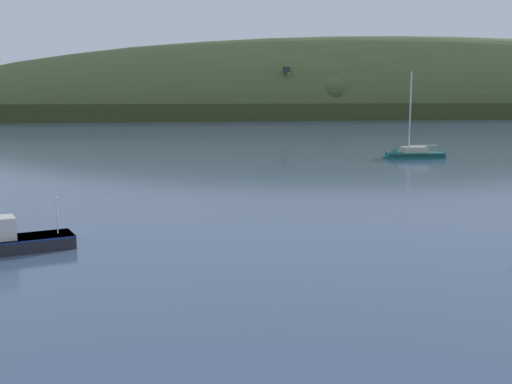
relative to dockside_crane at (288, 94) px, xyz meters
The scene contains 4 objects.
far_shoreline_hill 66.36m from the dockside_crane, 33.63° to the left, with size 504.82×145.67×60.19m.
dockside_crane is the anchor object (origin of this frame).
sailboat_near_mooring 131.95m from the dockside_crane, 90.20° to the right, with size 7.72×2.68×11.74m.
fishing_boat_moored 179.97m from the dockside_crane, 101.12° to the right, with size 5.64×3.98×3.31m.
Camera 1 is at (-2.90, -6.10, 7.77)m, focal length 44.07 mm.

